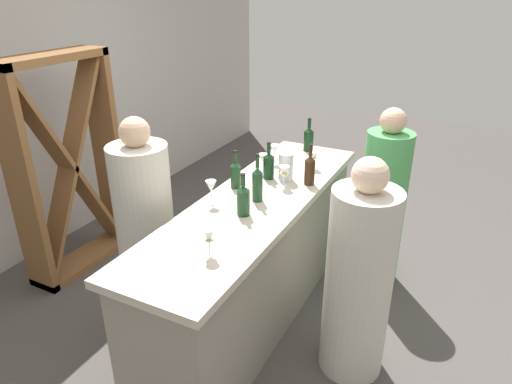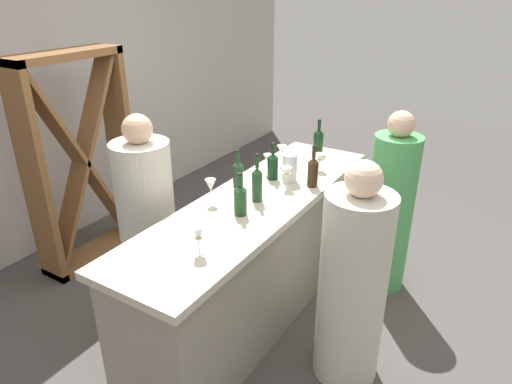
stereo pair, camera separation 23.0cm
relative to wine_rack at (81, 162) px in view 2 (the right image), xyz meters
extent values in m
plane|color=#4C4744|center=(0.08, -1.65, -0.89)|extent=(12.00, 12.00, 0.00)
cube|color=#BCB7B2|center=(0.08, 0.55, 0.51)|extent=(8.00, 0.10, 2.80)
cube|color=gray|center=(0.08, -1.65, -0.45)|extent=(2.31, 0.58, 0.88)
cube|color=beige|center=(0.08, -1.65, 0.02)|extent=(2.39, 0.66, 0.05)
cube|color=brown|center=(-0.43, 0.00, 0.00)|extent=(0.06, 0.28, 1.78)
cube|color=brown|center=(0.43, 0.00, 0.00)|extent=(0.06, 0.28, 1.78)
cube|color=brown|center=(0.00, 0.00, 0.86)|extent=(0.92, 0.28, 0.06)
cube|color=brown|center=(0.00, 0.00, -0.86)|extent=(0.92, 0.28, 0.06)
cube|color=brown|center=(0.00, 0.00, 0.00)|extent=(0.84, 0.20, 1.67)
cube|color=brown|center=(0.00, 0.00, 0.00)|extent=(0.84, 0.20, 1.67)
cylinder|color=#193D1E|center=(-0.16, -1.68, 0.13)|extent=(0.08, 0.08, 0.16)
cone|color=#193D1E|center=(-0.16, -1.68, 0.23)|extent=(0.08, 0.08, 0.03)
cylinder|color=#193D1E|center=(-0.16, -1.68, 0.28)|extent=(0.03, 0.03, 0.07)
cylinder|color=black|center=(-0.16, -1.68, 0.32)|extent=(0.03, 0.03, 0.01)
cylinder|color=#193D1E|center=(0.06, -1.67, 0.14)|extent=(0.07, 0.07, 0.19)
cone|color=#193D1E|center=(0.06, -1.67, 0.26)|extent=(0.07, 0.07, 0.04)
cylinder|color=#193D1E|center=(0.06, -1.67, 0.32)|extent=(0.02, 0.02, 0.08)
cylinder|color=black|center=(0.06, -1.67, 0.37)|extent=(0.03, 0.03, 0.01)
cylinder|color=#193D1E|center=(0.18, -1.44, 0.13)|extent=(0.07, 0.07, 0.16)
cone|color=#193D1E|center=(0.18, -1.44, 0.22)|extent=(0.07, 0.07, 0.03)
cylinder|color=#193D1E|center=(0.18, -1.44, 0.27)|extent=(0.02, 0.02, 0.07)
cylinder|color=black|center=(0.18, -1.44, 0.31)|extent=(0.03, 0.03, 0.01)
cylinder|color=black|center=(0.43, -1.57, 0.13)|extent=(0.08, 0.08, 0.16)
cone|color=black|center=(0.43, -1.57, 0.23)|extent=(0.08, 0.08, 0.03)
cylinder|color=black|center=(0.43, -1.57, 0.28)|extent=(0.03, 0.03, 0.07)
cylinder|color=black|center=(0.43, -1.57, 0.32)|extent=(0.03, 0.03, 0.01)
cylinder|color=#331E0F|center=(0.47, -1.88, 0.14)|extent=(0.07, 0.07, 0.18)
cone|color=#331E0F|center=(0.47, -1.88, 0.24)|extent=(0.07, 0.07, 0.03)
cylinder|color=#331E0F|center=(0.47, -1.88, 0.30)|extent=(0.03, 0.03, 0.07)
cylinder|color=black|center=(0.47, -1.88, 0.34)|extent=(0.03, 0.03, 0.01)
cylinder|color=black|center=(1.13, -1.61, 0.13)|extent=(0.08, 0.08, 0.17)
cone|color=black|center=(1.13, -1.61, 0.23)|extent=(0.08, 0.08, 0.03)
cylinder|color=black|center=(1.13, -1.61, 0.28)|extent=(0.03, 0.03, 0.07)
cylinder|color=black|center=(1.13, -1.61, 0.32)|extent=(0.03, 0.03, 0.01)
cylinder|color=white|center=(0.76, -1.80, 0.05)|extent=(0.06, 0.06, 0.00)
cylinder|color=white|center=(0.76, -1.80, 0.08)|extent=(0.01, 0.01, 0.07)
cone|color=white|center=(0.76, -1.80, 0.15)|extent=(0.07, 0.07, 0.07)
cone|color=beige|center=(0.76, -1.80, 0.12)|extent=(0.06, 0.06, 0.02)
cylinder|color=white|center=(-0.65, -1.75, 0.05)|extent=(0.06, 0.06, 0.00)
cylinder|color=white|center=(-0.65, -1.75, 0.09)|extent=(0.01, 0.01, 0.07)
cone|color=white|center=(-0.65, -1.75, 0.17)|extent=(0.07, 0.07, 0.08)
cone|color=beige|center=(-0.65, -1.75, 0.13)|extent=(0.06, 0.06, 0.02)
cylinder|color=white|center=(0.34, -1.74, 0.05)|extent=(0.06, 0.06, 0.00)
cylinder|color=white|center=(0.34, -1.74, 0.09)|extent=(0.01, 0.01, 0.07)
cone|color=white|center=(0.34, -1.74, 0.16)|extent=(0.07, 0.07, 0.08)
cone|color=beige|center=(0.34, -1.74, 0.14)|extent=(0.06, 0.06, 0.03)
cylinder|color=white|center=(0.52, -1.49, 0.05)|extent=(0.07, 0.07, 0.00)
cylinder|color=white|center=(0.52, -1.49, 0.09)|extent=(0.01, 0.01, 0.07)
cone|color=white|center=(0.52, -1.49, 0.16)|extent=(0.08, 0.08, 0.07)
cylinder|color=white|center=(0.73, -1.48, 0.05)|extent=(0.06, 0.06, 0.00)
cylinder|color=white|center=(0.73, -1.48, 0.09)|extent=(0.01, 0.01, 0.08)
cone|color=white|center=(0.73, -1.48, 0.16)|extent=(0.08, 0.08, 0.07)
cylinder|color=white|center=(-0.12, -1.43, 0.05)|extent=(0.06, 0.06, 0.00)
cylinder|color=white|center=(-0.12, -1.43, 0.09)|extent=(0.01, 0.01, 0.08)
cone|color=white|center=(-0.12, -1.43, 0.17)|extent=(0.07, 0.07, 0.08)
cylinder|color=silver|center=(0.46, -1.69, 0.15)|extent=(0.11, 0.11, 0.20)
cylinder|color=#4CA559|center=(0.92, -2.32, -0.26)|extent=(0.44, 0.44, 1.25)
sphere|color=#D8AD8C|center=(0.92, -2.32, 0.45)|extent=(0.19, 0.19, 0.19)
cylinder|color=beige|center=(-0.10, -2.42, -0.28)|extent=(0.41, 0.41, 1.23)
sphere|color=beige|center=(-0.10, -2.42, 0.43)|extent=(0.20, 0.20, 0.20)
cylinder|color=beige|center=(-0.27, -0.98, -0.23)|extent=(0.48, 0.48, 1.31)
sphere|color=#D8AD8C|center=(-0.27, -0.98, 0.51)|extent=(0.20, 0.20, 0.20)
camera|label=1|loc=(-2.39, -2.90, 1.37)|focal=32.41mm
camera|label=2|loc=(-2.28, -3.10, 1.37)|focal=32.41mm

